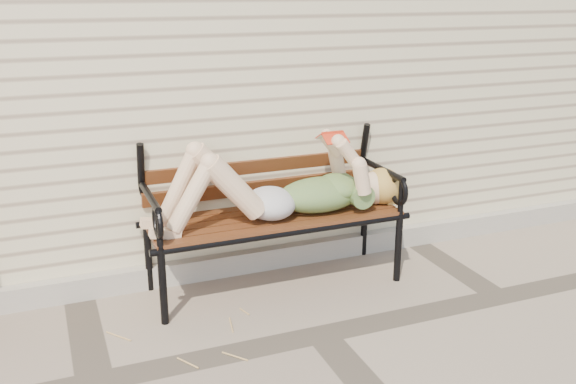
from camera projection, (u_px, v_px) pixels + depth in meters
name	position (u px, v px, depth m)	size (l,w,h in m)	color
ground	(321.00, 334.00, 3.66)	(80.00, 80.00, 0.00)	gray
house_wall	(188.00, 31.00, 5.85)	(8.00, 4.00, 3.00)	beige
foundation_strip	(264.00, 258.00, 4.50)	(8.00, 0.10, 0.15)	#A6A296
garden_bench	(269.00, 187.00, 4.17)	(1.78, 0.71, 1.15)	black
reading_woman	(279.00, 188.00, 4.04)	(1.68, 0.38, 0.53)	#0B434E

